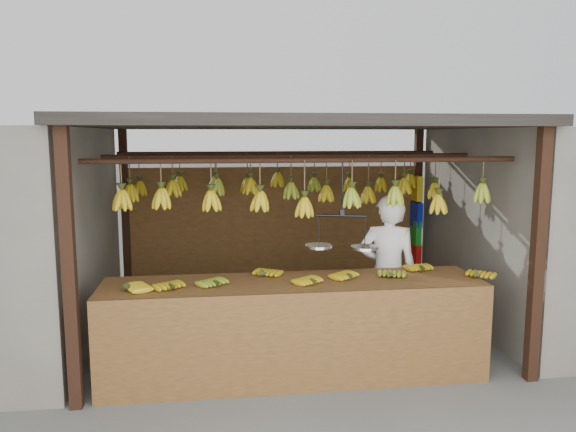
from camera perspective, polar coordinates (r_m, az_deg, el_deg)
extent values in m
plane|color=#5B5B57|center=(6.50, 0.36, -11.80)|extent=(80.00, 80.00, 0.00)
cube|color=black|center=(4.81, -21.33, -5.29)|extent=(0.10, 0.10, 2.30)
cube|color=black|center=(5.47, 24.02, -3.83)|extent=(0.10, 0.10, 2.30)
cube|color=black|center=(7.70, -16.15, -0.12)|extent=(0.10, 0.10, 2.30)
cube|color=black|center=(8.14, 12.93, 0.43)|extent=(0.10, 0.10, 2.30)
cube|color=black|center=(6.10, 0.38, 9.39)|extent=(4.30, 3.30, 0.10)
cylinder|color=black|center=(5.12, 1.96, 5.69)|extent=(4.00, 0.05, 0.05)
cylinder|color=black|center=(6.11, 0.38, 6.11)|extent=(4.00, 0.05, 0.05)
cylinder|color=black|center=(7.10, -0.76, 6.41)|extent=(4.00, 0.05, 0.05)
cube|color=brown|center=(7.71, -1.19, -1.67)|extent=(4.00, 0.06, 1.80)
cube|color=brown|center=(5.18, 0.56, -7.07)|extent=(3.48, 0.77, 0.08)
cube|color=brown|center=(4.94, 1.21, -12.83)|extent=(3.48, 0.04, 0.90)
cube|color=black|center=(5.04, -18.17, -13.34)|extent=(0.07, 0.07, 0.82)
cube|color=black|center=(5.48, 18.65, -11.56)|extent=(0.07, 0.07, 0.82)
cube|color=black|center=(5.66, -16.93, -10.86)|extent=(0.07, 0.07, 0.82)
cube|color=black|center=(6.06, 15.81, -9.53)|extent=(0.07, 0.07, 0.82)
ellipsoid|color=gold|center=(4.99, -15.96, -7.14)|extent=(0.30, 0.27, 0.06)
ellipsoid|color=gold|center=(4.95, -11.57, -7.13)|extent=(0.28, 0.30, 0.06)
ellipsoid|color=#92A523|center=(4.99, -7.13, -6.88)|extent=(0.29, 0.30, 0.06)
ellipsoid|color=gold|center=(5.29, -2.43, -5.96)|extent=(0.28, 0.30, 0.06)
ellipsoid|color=gold|center=(5.02, 2.69, -6.74)|extent=(0.29, 0.30, 0.06)
ellipsoid|color=gold|center=(5.23, 6.41, -6.18)|extent=(0.29, 0.30, 0.06)
ellipsoid|color=#92A523|center=(5.33, 10.48, -5.99)|extent=(0.25, 0.29, 0.06)
ellipsoid|color=gold|center=(5.64, 13.59, -5.28)|extent=(0.22, 0.27, 0.06)
ellipsoid|color=gold|center=(5.52, 18.75, -5.79)|extent=(0.29, 0.30, 0.06)
ellipsoid|color=gold|center=(5.17, -16.50, 1.56)|extent=(0.16, 0.16, 0.28)
ellipsoid|color=gold|center=(5.11, -12.72, 1.73)|extent=(0.16, 0.16, 0.28)
ellipsoid|color=gold|center=(5.10, -7.79, 1.53)|extent=(0.16, 0.16, 0.28)
ellipsoid|color=gold|center=(5.10, -2.85, 1.50)|extent=(0.16, 0.16, 0.28)
ellipsoid|color=gold|center=(5.12, 1.68, 0.90)|extent=(0.16, 0.16, 0.28)
ellipsoid|color=#92A523|center=(5.19, 6.49, 1.84)|extent=(0.16, 0.16, 0.28)
ellipsoid|color=#92A523|center=(5.31, 10.80, 1.99)|extent=(0.16, 0.16, 0.28)
ellipsoid|color=gold|center=(5.55, 15.01, 1.17)|extent=(0.16, 0.16, 0.28)
ellipsoid|color=#92A523|center=(5.67, 19.12, 2.23)|extent=(0.16, 0.16, 0.28)
ellipsoid|color=gold|center=(6.11, -15.71, 2.26)|extent=(0.16, 0.16, 0.28)
ellipsoid|color=gold|center=(6.06, -11.61, 2.76)|extent=(0.16, 0.16, 0.28)
ellipsoid|color=#92A523|center=(6.10, -7.26, 2.93)|extent=(0.16, 0.16, 0.28)
ellipsoid|color=gold|center=(6.13, -3.80, 3.05)|extent=(0.16, 0.16, 0.28)
ellipsoid|color=#92A523|center=(6.11, 0.30, 2.60)|extent=(0.16, 0.16, 0.28)
ellipsoid|color=gold|center=(6.21, 3.91, 2.29)|extent=(0.16, 0.16, 0.28)
ellipsoid|color=gold|center=(6.30, 8.14, 2.13)|extent=(0.16, 0.16, 0.28)
ellipsoid|color=gold|center=(6.39, 11.70, 3.00)|extent=(0.16, 0.16, 0.28)
ellipsoid|color=gold|center=(6.61, 14.69, 2.47)|extent=(0.16, 0.16, 0.28)
ellipsoid|color=gold|center=(7.17, -14.83, 2.74)|extent=(0.16, 0.16, 0.28)
ellipsoid|color=gold|center=(7.08, -10.90, 3.24)|extent=(0.16, 0.16, 0.28)
ellipsoid|color=gold|center=(7.08, -7.38, 3.31)|extent=(0.16, 0.16, 0.28)
ellipsoid|color=gold|center=(7.06, -4.14, 3.18)|extent=(0.16, 0.16, 0.28)
ellipsoid|color=gold|center=(7.08, -1.08, 3.70)|extent=(0.16, 0.16, 0.28)
ellipsoid|color=#92A523|center=(7.18, 2.68, 3.22)|extent=(0.16, 0.16, 0.28)
ellipsoid|color=gold|center=(7.29, 6.25, 3.18)|extent=(0.16, 0.16, 0.28)
ellipsoid|color=gold|center=(7.41, 9.40, 3.15)|extent=(0.16, 0.16, 0.28)
ellipsoid|color=gold|center=(7.54, 12.30, 3.48)|extent=(0.16, 0.16, 0.28)
cylinder|color=black|center=(5.20, 5.53, 2.85)|extent=(0.02, 0.02, 0.52)
cylinder|color=black|center=(5.23, 5.49, 0.03)|extent=(0.46, 0.15, 0.02)
cylinder|color=silver|center=(5.30, 3.12, -3.13)|extent=(0.25, 0.25, 0.02)
cylinder|color=silver|center=(5.28, 7.78, -3.25)|extent=(0.25, 0.25, 0.02)
imported|color=white|center=(5.90, 10.09, -5.72)|extent=(0.68, 0.53, 1.64)
cube|color=yellow|center=(7.94, 12.99, 2.74)|extent=(0.08, 0.26, 0.34)
cube|color=#1426BF|center=(7.98, 12.90, 0.16)|extent=(0.08, 0.26, 0.34)
cube|color=#199926|center=(8.02, 12.85, -1.65)|extent=(0.08, 0.26, 0.34)
cube|color=red|center=(8.08, 12.77, -3.90)|extent=(0.08, 0.26, 0.34)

